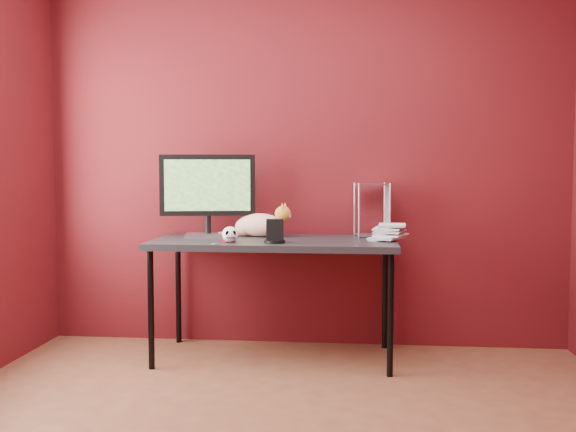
# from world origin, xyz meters

# --- Properties ---
(room) EXTENTS (3.52, 3.52, 2.61)m
(room) POSITION_xyz_m (0.00, 0.00, 1.45)
(room) COLOR brown
(room) RESTS_ON ground
(desk) EXTENTS (1.50, 0.70, 0.75)m
(desk) POSITION_xyz_m (-0.15, 1.37, 0.70)
(desk) COLOR black
(desk) RESTS_ON ground
(monitor) EXTENTS (0.61, 0.24, 0.53)m
(monitor) POSITION_xyz_m (-0.60, 1.49, 1.05)
(monitor) COLOR #B3B2B8
(monitor) RESTS_ON desk
(cat) EXTENTS (0.48, 0.24, 0.22)m
(cat) POSITION_xyz_m (-0.26, 1.53, 0.83)
(cat) COLOR orange
(cat) RESTS_ON desk
(skull_mug) EXTENTS (0.10, 0.10, 0.09)m
(skull_mug) POSITION_xyz_m (-0.39, 1.16, 0.80)
(skull_mug) COLOR white
(skull_mug) RESTS_ON desk
(speaker) EXTENTS (0.12, 0.12, 0.14)m
(speaker) POSITION_xyz_m (-0.12, 1.17, 0.82)
(speaker) COLOR black
(speaker) RESTS_ON desk
(book_stack) EXTENTS (0.25, 0.27, 1.11)m
(book_stack) POSITION_xyz_m (0.48, 1.44, 1.31)
(book_stack) COLOR beige
(book_stack) RESTS_ON desk
(wire_rack) EXTENTS (0.23, 0.20, 0.35)m
(wire_rack) POSITION_xyz_m (0.46, 1.62, 0.92)
(wire_rack) COLOR #B3B2B8
(wire_rack) RESTS_ON desk
(pocket_knife) EXTENTS (0.09, 0.04, 0.02)m
(pocket_knife) POSITION_xyz_m (-0.40, 1.17, 0.76)
(pocket_knife) COLOR #B30D17
(pocket_knife) RESTS_ON desk
(black_gadget) EXTENTS (0.05, 0.03, 0.02)m
(black_gadget) POSITION_xyz_m (-0.39, 1.18, 0.76)
(black_gadget) COLOR black
(black_gadget) RESTS_ON desk
(washer) EXTENTS (0.04, 0.04, 0.00)m
(washer) POSITION_xyz_m (-0.46, 1.08, 0.75)
(washer) COLOR #B3B2B8
(washer) RESTS_ON desk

